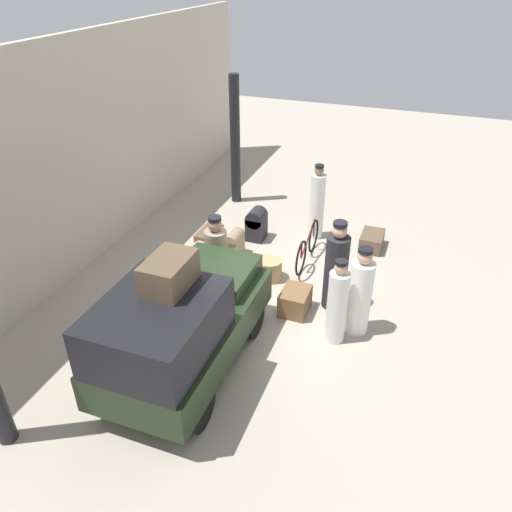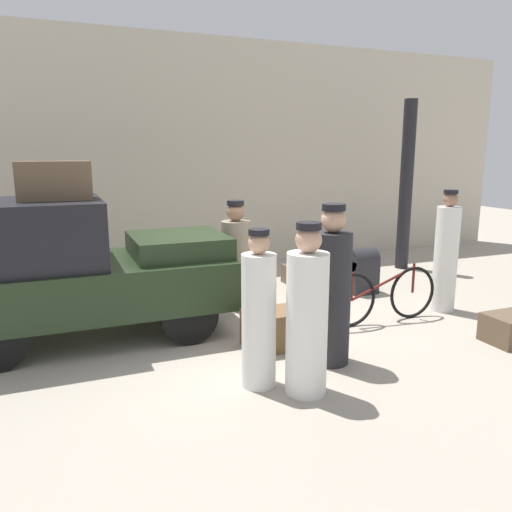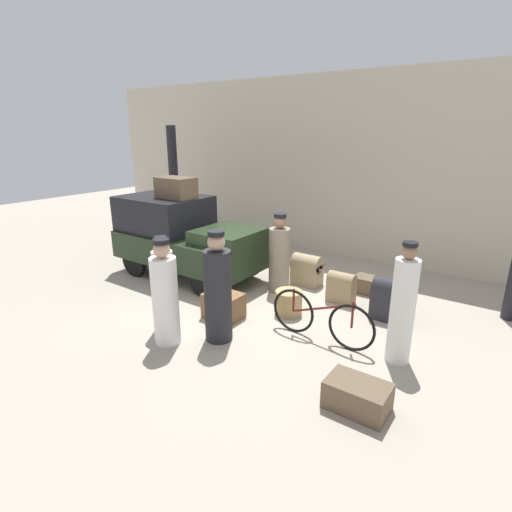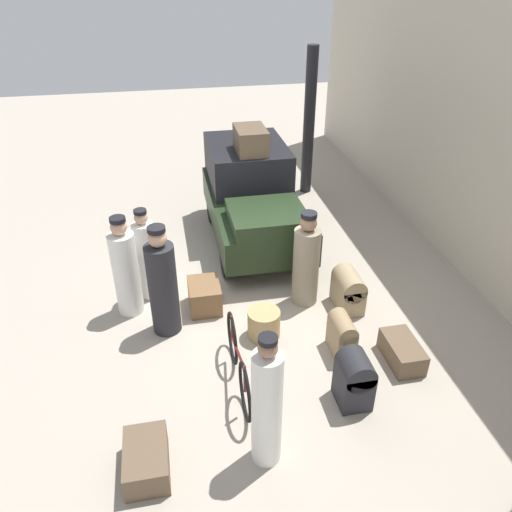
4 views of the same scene
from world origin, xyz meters
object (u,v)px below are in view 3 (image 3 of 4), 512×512
Objects in this scene: porter_with_bicycle at (403,308)px; trunk_large_brown at (386,297)px; trunk_umber_medium at (357,396)px; trunk_on_truck_roof at (176,188)px; porter_standing_middle at (218,292)px; porter_lifting_near_truck at (165,297)px; trunk_barrel_dark at (307,269)px; porter_carrying_trunk at (164,288)px; suitcase_tan_flat at (373,286)px; conductor_in_dark_uniform at (279,257)px; suitcase_small_leather at (223,306)px; truck at (183,235)px; wicker_basket at (289,302)px; suitcase_black_upright at (341,287)px; bicycle at (321,318)px.

porter_with_bicycle is 2.34× the size of trunk_large_brown.
porter_with_bicycle is at bearing 86.83° from trunk_umber_medium.
trunk_large_brown is 0.93× the size of trunk_on_truck_roof.
porter_lifting_near_truck is (-0.58, -0.55, -0.04)m from porter_standing_middle.
porter_lifting_near_truck is at bearing -99.75° from trunk_barrel_dark.
porter_carrying_trunk is at bearing -160.24° from porter_with_bicycle.
trunk_on_truck_roof is at bearing 131.96° from porter_lifting_near_truck.
porter_lifting_near_truck is 2.21× the size of trunk_large_brown.
porter_standing_middle is at bearing 14.01° from porter_carrying_trunk.
suitcase_tan_flat is at bearing 107.02° from trunk_umber_medium.
suitcase_tan_flat is (1.34, 3.19, -0.64)m from porter_standing_middle.
conductor_in_dark_uniform is 1.70m from suitcase_small_leather.
trunk_barrel_dark is at bearing -166.63° from suitcase_tan_flat.
wicker_basket is at bearing -7.67° from truck.
trunk_barrel_dark is at bearing 143.00° from porter_with_bicycle.
trunk_barrel_dark is (-0.43, 1.47, 0.12)m from wicker_basket.
conductor_in_dark_uniform reaches higher than wicker_basket.
trunk_on_truck_roof reaches higher than trunk_barrel_dark.
trunk_barrel_dark is 2.00m from trunk_large_brown.
porter_standing_middle is 2.66m from suitcase_black_upright.
bicycle is 0.98× the size of porter_with_bicycle.
suitcase_tan_flat is (1.64, 0.95, -0.56)m from conductor_in_dark_uniform.
porter_with_bicycle reaches higher than truck.
porter_lifting_near_truck is at bearing -48.04° from trunk_on_truck_roof.
porter_standing_middle is 2.91m from trunk_barrel_dark.
trunk_on_truck_roof is at bearing -170.68° from suitcase_black_upright.
porter_carrying_trunk is (-1.38, -1.65, 0.51)m from wicker_basket.
suitcase_black_upright is 2.29m from suitcase_small_leather.
trunk_large_brown is (2.49, 2.80, -0.37)m from porter_lifting_near_truck.
trunk_barrel_dark is at bearing 79.13° from suitcase_small_leather.
conductor_in_dark_uniform is 0.97× the size of porter_lifting_near_truck.
porter_with_bicycle is (1.16, 0.12, 0.44)m from bicycle.
porter_with_bicycle is 1.48m from trunk_umber_medium.
wicker_basket is 1.22m from conductor_in_dark_uniform.
porter_lifting_near_truck reaches higher than bicycle.
suitcase_tan_flat is (2.29, 3.43, -0.56)m from porter_carrying_trunk.
trunk_large_brown is 2.64m from trunk_umber_medium.
porter_lifting_near_truck is 3.39m from suitcase_black_upright.
porter_carrying_trunk is 2.62× the size of suitcase_black_upright.
porter_standing_middle is at bearing -130.27° from trunk_large_brown.
porter_standing_middle reaches higher than suitcase_small_leather.
bicycle reaches higher than suitcase_black_upright.
conductor_in_dark_uniform is at bearing 140.07° from bicycle.
trunk_umber_medium is 5.84m from trunk_on_truck_roof.
suitcase_black_upright is (-0.34, 1.54, -0.06)m from bicycle.
bicycle is 1.64m from trunk_umber_medium.
bicycle reaches higher than trunk_large_brown.
trunk_umber_medium is at bearing -48.02° from bicycle.
suitcase_small_leather is (0.16, 1.17, -0.54)m from porter_lifting_near_truck.
porter_with_bicycle is 2.68× the size of trunk_barrel_dark.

